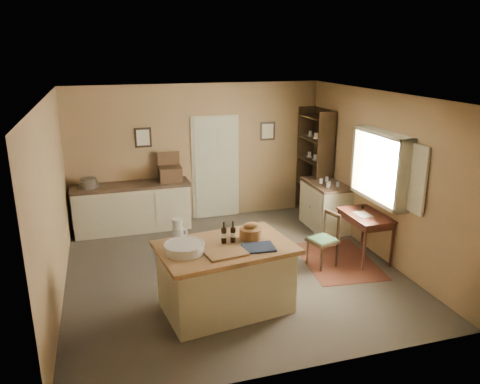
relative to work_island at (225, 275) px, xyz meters
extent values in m
plane|color=#4F473C|center=(0.39, 1.05, -0.48)|extent=(5.00, 5.00, 0.00)
cube|color=olive|center=(0.39, 3.55, 0.87)|extent=(5.00, 0.10, 2.70)
cube|color=olive|center=(0.39, -1.45, 0.87)|extent=(5.00, 0.10, 2.70)
cube|color=olive|center=(-2.11, 1.05, 0.87)|extent=(0.10, 5.00, 2.70)
cube|color=olive|center=(2.89, 1.05, 0.87)|extent=(0.10, 5.00, 2.70)
plane|color=silver|center=(0.39, 1.05, 2.22)|extent=(5.00, 5.00, 0.00)
cube|color=beige|center=(0.74, 3.52, 0.57)|extent=(0.97, 0.06, 2.11)
cube|color=black|center=(-0.66, 3.53, 1.24)|extent=(0.32, 0.02, 0.38)
cube|color=beige|center=(-0.66, 3.52, 1.24)|extent=(0.24, 0.01, 0.30)
cube|color=black|center=(1.84, 3.53, 1.24)|extent=(0.32, 0.02, 0.38)
cube|color=beige|center=(1.84, 3.52, 1.24)|extent=(0.24, 0.01, 0.30)
cube|color=#B6B28F|center=(2.77, 0.85, 0.54)|extent=(0.25, 1.32, 0.06)
cube|color=#B6B28F|center=(2.77, 0.85, 1.60)|extent=(0.25, 1.32, 0.06)
cube|color=white|center=(2.89, 0.85, 1.07)|extent=(0.01, 1.20, 1.00)
cube|color=#B6B28F|center=(2.85, 0.03, 1.07)|extent=(0.04, 0.35, 1.00)
cube|color=#B6B28F|center=(2.85, 1.67, 1.07)|extent=(0.04, 0.35, 1.00)
cube|color=#B6B28F|center=(0.01, 0.00, -0.06)|extent=(1.71, 1.21, 0.85)
cube|color=#976A40|center=(0.01, 0.00, 0.40)|extent=(1.85, 1.34, 0.06)
cylinder|color=white|center=(-0.53, -0.06, 0.48)|extent=(0.50, 0.50, 0.11)
cube|color=#976A40|center=(-0.05, -0.26, 0.44)|extent=(0.54, 0.41, 0.03)
cube|color=black|center=(0.39, -0.21, 0.44)|extent=(0.42, 0.34, 0.02)
cylinder|color=brown|center=(0.40, 0.14, 0.50)|extent=(0.30, 0.30, 0.14)
cylinder|color=black|center=(0.01, 0.08, 0.57)|extent=(0.07, 0.07, 0.29)
cylinder|color=black|center=(0.13, 0.07, 0.57)|extent=(0.07, 0.07, 0.29)
cube|color=#B6B28F|center=(-0.96, 3.25, -0.06)|extent=(2.13, 0.59, 0.85)
cube|color=#332319|center=(-0.96, 3.25, 0.39)|extent=(2.17, 0.62, 0.05)
cube|color=#432C1A|center=(-0.21, 3.25, 0.56)|extent=(0.43, 0.32, 0.28)
cylinder|color=#59544F|center=(-1.70, 3.25, 0.51)|extent=(0.36, 0.36, 0.18)
cube|color=#512C17|center=(2.14, 0.87, -0.48)|extent=(1.26, 1.71, 0.01)
cube|color=#391A13|center=(2.59, 0.87, 0.27)|extent=(0.57, 0.93, 0.03)
cube|color=#391A13|center=(2.59, 0.87, 0.20)|extent=(0.51, 0.87, 0.10)
cube|color=silver|center=(2.54, 0.87, 0.29)|extent=(0.22, 0.30, 0.01)
cylinder|color=black|center=(2.69, 1.13, 0.31)|extent=(0.05, 0.05, 0.05)
cylinder|color=#391A13|center=(2.35, 0.45, -0.12)|extent=(0.04, 0.04, 0.72)
cylinder|color=#391A13|center=(2.84, 0.45, -0.12)|extent=(0.04, 0.04, 0.72)
cylinder|color=#391A13|center=(2.35, 1.30, -0.12)|extent=(0.04, 0.04, 0.72)
cylinder|color=#391A13|center=(2.84, 1.30, -0.12)|extent=(0.04, 0.04, 0.72)
cube|color=#B6B28F|center=(2.59, 2.30, -0.06)|extent=(0.58, 1.06, 0.85)
cube|color=#332319|center=(2.59, 2.30, 0.39)|extent=(0.61, 1.10, 0.05)
cylinder|color=silver|center=(2.56, 2.14, 0.46)|extent=(0.25, 0.25, 0.09)
cube|color=black|center=(2.70, 2.57, 0.62)|extent=(0.37, 0.04, 2.20)
cube|color=black|center=(2.70, 3.52, 0.62)|extent=(0.37, 0.04, 2.20)
cube|color=black|center=(2.88, 3.05, 0.62)|extent=(0.02, 0.99, 2.20)
cube|color=black|center=(2.70, 3.05, -0.43)|extent=(0.37, 0.95, 0.03)
cube|color=black|center=(2.70, 3.05, 0.12)|extent=(0.37, 0.95, 0.03)
cube|color=black|center=(2.70, 3.05, 0.67)|extent=(0.37, 0.95, 0.03)
cube|color=black|center=(2.70, 3.05, 1.11)|extent=(0.37, 0.95, 0.03)
cube|color=black|center=(2.70, 3.05, 1.55)|extent=(0.37, 0.95, 0.03)
cylinder|color=white|center=(2.70, 3.05, 0.73)|extent=(0.12, 0.12, 0.11)
camera|label=1|loc=(-1.39, -5.37, 2.87)|focal=35.00mm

